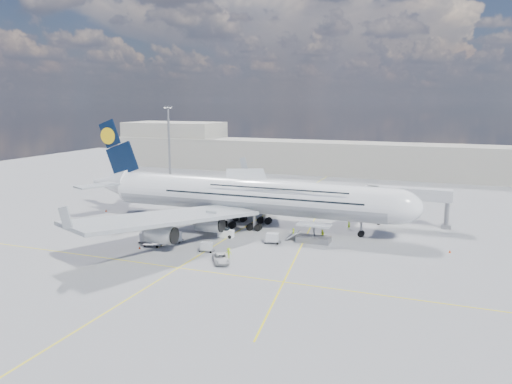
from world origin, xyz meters
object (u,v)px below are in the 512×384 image
(dolly_back, at_px, (146,225))
(catering_truck_inner, at_px, (244,204))
(crew_loader, at_px, (322,235))
(dolly_nose_far, at_px, (272,238))
(cone_wing_right_inner, at_px, (226,235))
(dolly_row_a, at_px, (153,244))
(crew_nose, at_px, (349,225))
(catering_truck_outer, at_px, (246,188))
(service_van, at_px, (221,258))
(dolly_row_c, at_px, (147,237))
(crew_van, at_px, (293,232))
(jet_bridge, at_px, (393,196))
(airliner, at_px, (248,195))
(dolly_row_b, at_px, (175,236))
(baggage_tug, at_px, (226,233))
(cone_wing_right_outer, at_px, (140,248))
(crew_tug, at_px, (229,253))
(cone_tail, at_px, (106,211))
(cone_wing_left_inner, at_px, (254,210))
(cargo_loader, at_px, (313,236))
(cone_nose, at_px, (450,251))
(cone_wing_left_outer, at_px, (233,197))
(dolly_nose_near, at_px, (206,247))
(crew_wing, at_px, (168,229))
(light_mast, at_px, (169,147))

(dolly_back, distance_m, catering_truck_inner, 27.30)
(dolly_back, bearing_deg, crew_loader, -6.62)
(dolly_nose_far, xyz_separation_m, cone_wing_right_inner, (-10.42, 1.08, -0.80))
(dolly_row_a, height_order, crew_nose, crew_nose)
(catering_truck_outer, distance_m, service_van, 62.21)
(dolly_row_c, bearing_deg, service_van, -25.50)
(crew_loader, distance_m, crew_van, 6.36)
(jet_bridge, xyz_separation_m, dolly_nose_far, (-20.05, -21.77, -5.78))
(jet_bridge, bearing_deg, airliner, -159.69)
(dolly_row_b, height_order, crew_nose, dolly_row_b)
(crew_nose, distance_m, crew_loader, 10.40)
(crew_nose, bearing_deg, catering_truck_outer, 89.92)
(baggage_tug, bearing_deg, dolly_row_b, -143.61)
(catering_truck_outer, height_order, cone_wing_right_outer, catering_truck_outer)
(crew_tug, relative_size, cone_tail, 3.07)
(dolly_back, distance_m, service_van, 27.89)
(dolly_back, bearing_deg, cone_wing_left_inner, 44.00)
(cargo_loader, distance_m, cone_nose, 25.13)
(cone_wing_left_outer, bearing_deg, dolly_nose_far, -56.84)
(airliner, bearing_deg, dolly_row_a, -117.85)
(dolly_nose_near, bearing_deg, baggage_tug, 83.92)
(cargo_loader, xyz_separation_m, crew_loader, (1.31, 2.45, -0.26))
(crew_wing, relative_size, cone_nose, 2.95)
(airliner, relative_size, dolly_back, 21.60)
(cargo_loader, xyz_separation_m, cone_wing_right_inner, (-17.48, -2.65, -0.98))
(cone_wing_left_outer, bearing_deg, dolly_row_b, -81.09)
(dolly_nose_near, xyz_separation_m, service_van, (5.06, -4.76, -0.19))
(light_mast, bearing_deg, crew_van, -36.80)
(airliner, height_order, crew_tug, airliner)
(catering_truck_inner, bearing_deg, dolly_back, -105.30)
(cone_wing_right_outer, bearing_deg, cone_tail, 137.34)
(light_mast, xyz_separation_m, crew_wing, (27.03, -46.69, -12.34))
(cone_wing_left_outer, xyz_separation_m, cone_wing_right_outer, (3.13, -50.67, -0.05))
(light_mast, xyz_separation_m, cone_nose, (81.84, -40.08, -12.92))
(baggage_tug, bearing_deg, dolly_nose_near, -88.82)
(dolly_back, bearing_deg, dolly_nose_near, -42.44)
(dolly_back, height_order, catering_truck_inner, catering_truck_inner)
(cone_wing_right_inner, bearing_deg, cargo_loader, 8.61)
(dolly_back, relative_size, cone_nose, 6.28)
(catering_truck_outer, bearing_deg, cone_wing_left_outer, -79.34)
(dolly_back, relative_size, service_van, 0.68)
(light_mast, bearing_deg, dolly_back, -65.19)
(catering_truck_inner, relative_size, crew_loader, 3.57)
(cone_nose, bearing_deg, crew_wing, -173.12)
(dolly_nose_far, bearing_deg, crew_wing, 172.67)
(catering_truck_outer, relative_size, crew_loader, 3.81)
(jet_bridge, distance_m, catering_truck_outer, 49.76)
(crew_nose, distance_m, cone_nose, 22.70)
(catering_truck_inner, relative_size, crew_van, 4.71)
(dolly_back, bearing_deg, crew_tug, -41.24)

